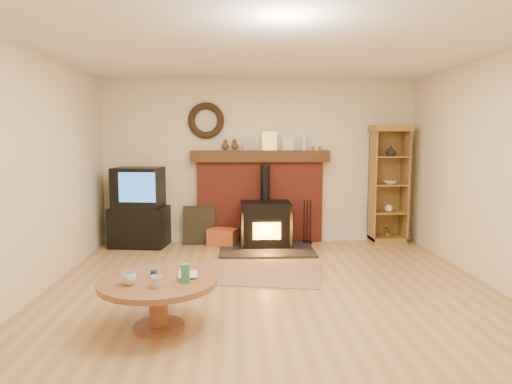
{
  "coord_description": "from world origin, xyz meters",
  "views": [
    {
      "loc": [
        -0.38,
        -4.59,
        1.66
      ],
      "look_at": [
        -0.14,
        1.0,
        1.01
      ],
      "focal_mm": 32.0,
      "sensor_mm": 36.0,
      "label": 1
    }
  ],
  "objects_px": {
    "wood_stove": "(266,226)",
    "coffee_table": "(158,289)",
    "tv_unit": "(139,209)",
    "curio_cabinet": "(388,184)"
  },
  "relations": [
    {
      "from": "wood_stove",
      "to": "coffee_table",
      "type": "distance_m",
      "value": 3.18
    },
    {
      "from": "tv_unit",
      "to": "coffee_table",
      "type": "xyz_separation_m",
      "value": [
        0.82,
        -3.16,
        -0.23
      ]
    },
    {
      "from": "coffee_table",
      "to": "wood_stove",
      "type": "bearing_deg",
      "value": 68.99
    },
    {
      "from": "curio_cabinet",
      "to": "tv_unit",
      "type": "bearing_deg",
      "value": -178.76
    },
    {
      "from": "wood_stove",
      "to": "curio_cabinet",
      "type": "height_order",
      "value": "curio_cabinet"
    },
    {
      "from": "curio_cabinet",
      "to": "coffee_table",
      "type": "bearing_deg",
      "value": -133.79
    },
    {
      "from": "tv_unit",
      "to": "curio_cabinet",
      "type": "distance_m",
      "value": 3.95
    },
    {
      "from": "wood_stove",
      "to": "tv_unit",
      "type": "xyz_separation_m",
      "value": [
        -1.96,
        0.2,
        0.25
      ]
    },
    {
      "from": "wood_stove",
      "to": "coffee_table",
      "type": "bearing_deg",
      "value": -111.01
    },
    {
      "from": "wood_stove",
      "to": "tv_unit",
      "type": "relative_size",
      "value": 1.14
    }
  ]
}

